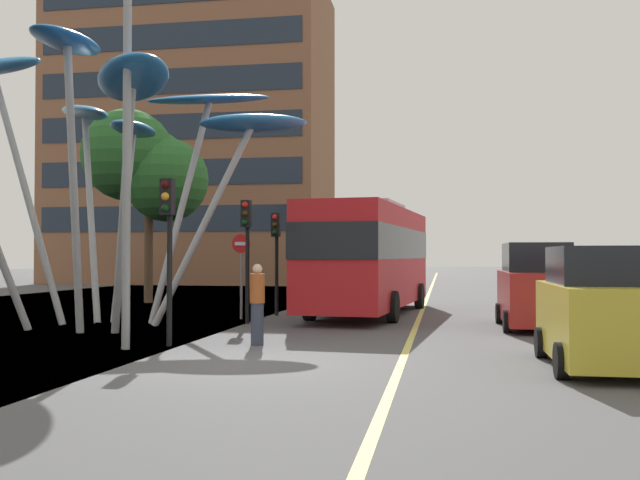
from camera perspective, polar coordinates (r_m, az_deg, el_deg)
ground at (r=13.80m, az=-8.75°, el=-9.84°), size 120.00×240.00×0.10m
red_bus at (r=24.50m, az=3.96°, el=-1.07°), size 3.63×10.54×3.84m
leaf_sculpture at (r=21.70m, az=-17.10°, el=9.98°), size 11.35×10.74×8.16m
traffic_light_kerb_near at (r=16.16m, az=-12.06°, el=1.17°), size 0.28×0.42×3.72m
traffic_light_kerb_far at (r=21.20m, az=-5.90°, el=0.46°), size 0.28×0.42×3.65m
traffic_light_island_mid at (r=23.95m, az=-3.54°, el=-0.09°), size 0.28×0.42×3.44m
car_parked_near at (r=13.71m, az=21.86°, el=-5.28°), size 2.10×3.99×2.18m
car_parked_mid at (r=20.65m, az=16.87°, el=-3.73°), size 1.97×4.31×2.36m
street_lamp at (r=16.18m, az=-13.91°, el=11.60°), size 1.89×0.44×8.93m
tree_pavement_near at (r=31.29m, az=-13.71°, el=5.74°), size 5.36×4.12×8.23m
pedestrian at (r=16.15m, az=-5.04°, el=-5.13°), size 0.34×0.34×1.83m
no_entry_sign at (r=22.81m, az=-6.32°, el=-1.82°), size 0.60×0.12×2.69m
backdrop_building at (r=55.03m, az=-10.03°, el=8.11°), size 19.86×10.34×21.92m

